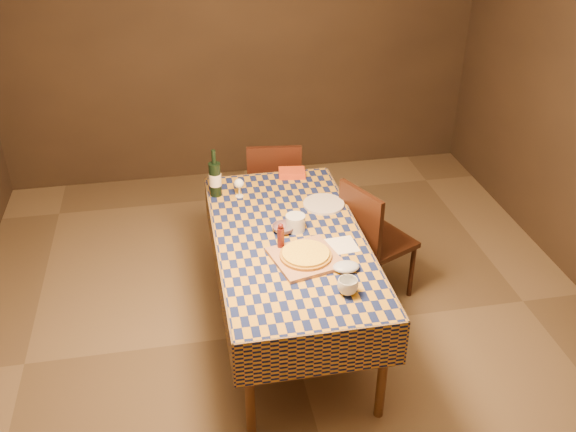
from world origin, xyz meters
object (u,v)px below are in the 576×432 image
at_px(chair_far, 274,187).
at_px(cutting_board, 306,258).
at_px(chair_right, 371,237).
at_px(wine_bottle, 215,178).
at_px(dining_table, 289,248).
at_px(bowl, 284,229).
at_px(white_plate, 324,204).
at_px(pizza, 306,254).

bearing_deg(chair_far, cutting_board, -91.62).
xyz_separation_m(cutting_board, chair_right, (0.59, 0.54, -0.26)).
relative_size(cutting_board, wine_bottle, 1.08).
relative_size(dining_table, chair_right, 1.98).
relative_size(bowl, chair_right, 0.16).
xyz_separation_m(white_plate, chair_right, (0.33, -0.08, -0.26)).
xyz_separation_m(pizza, chair_right, (0.59, 0.54, -0.29)).
distance_m(bowl, wine_bottle, 0.69).
distance_m(pizza, bowl, 0.34).
bearing_deg(cutting_board, white_plate, 67.34).
bearing_deg(chair_far, bowl, -96.05).
relative_size(white_plate, chair_far, 0.30).
height_order(white_plate, chair_far, chair_far).
height_order(dining_table, white_plate, white_plate).
bearing_deg(chair_far, wine_bottle, -135.23).
relative_size(bowl, chair_far, 0.16).
height_order(pizza, bowl, pizza).
height_order(pizza, wine_bottle, wine_bottle).
bearing_deg(pizza, chair_right, 42.49).
bearing_deg(pizza, chair_far, 88.38).
bearing_deg(white_plate, pizza, -112.66).
distance_m(cutting_board, white_plate, 0.67).
bearing_deg(bowl, white_plate, 40.61).
height_order(chair_far, chair_right, same).
relative_size(dining_table, pizza, 5.63).
relative_size(cutting_board, white_plate, 1.32).
bearing_deg(wine_bottle, cutting_board, -63.30).
height_order(dining_table, chair_far, chair_far).
xyz_separation_m(dining_table, wine_bottle, (-0.41, 0.65, 0.21)).
bearing_deg(dining_table, white_plate, 49.56).
relative_size(wine_bottle, chair_far, 0.37).
distance_m(dining_table, chair_far, 1.15).
bearing_deg(chair_far, chair_right, -57.26).
distance_m(dining_table, cutting_board, 0.28).
height_order(dining_table, pizza, pizza).
relative_size(pizza, chair_right, 0.35).
relative_size(dining_table, chair_far, 1.98).
distance_m(dining_table, pizza, 0.29).
bearing_deg(wine_bottle, bowl, -56.08).
relative_size(pizza, wine_bottle, 0.94).
relative_size(chair_far, chair_right, 1.00).
bearing_deg(wine_bottle, pizza, -63.30).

